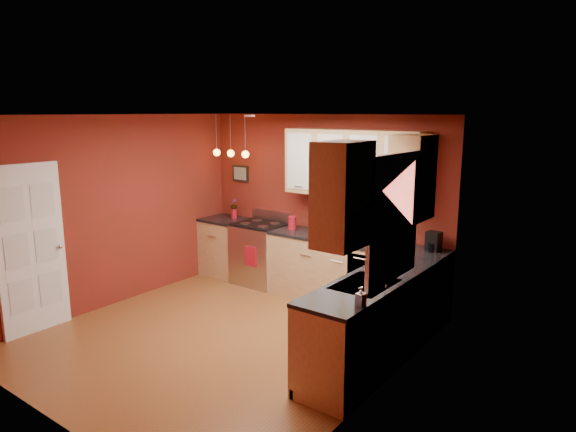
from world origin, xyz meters
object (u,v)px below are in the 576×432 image
Objects in this scene: red_canister at (292,223)px; soap_pump at (361,296)px; gas_range at (260,253)px; coffee_maker at (433,242)px; sink at (365,286)px.

red_canister is 3.08m from soap_pump.
soap_pump reaches higher than gas_range.
coffee_maker is 1.40× the size of soap_pump.
sink reaches higher than coffee_maker.
gas_range is at bearing -170.29° from coffee_maker.
sink is 1.61m from coffee_maker.
coffee_maker is at bearing 94.42° from soap_pump.
coffee_maker is at bearing 2.10° from gas_range.
coffee_maker is at bearing 87.08° from sink.
gas_range is 2.77m from coffee_maker.
red_canister is 0.79× the size of coffee_maker.
soap_pump is (2.28, -2.07, -0.01)m from red_canister.
red_canister is at bearing 2.01° from gas_range.
soap_pump is at bearing -42.32° from red_canister.
coffee_maker reaches higher than soap_pump.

